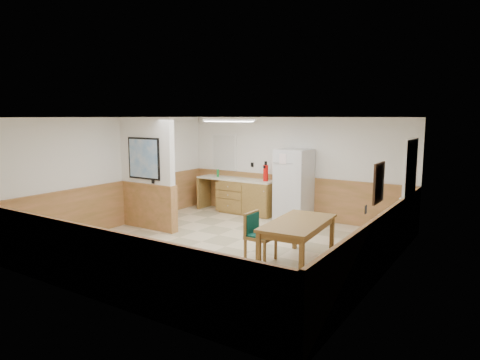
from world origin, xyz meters
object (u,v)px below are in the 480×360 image
Objects in this scene: dining_chair at (256,232)px; refrigerator at (294,185)px; dining_table at (298,227)px; dining_bench at (359,257)px; soap_bottle at (218,173)px; fire_extinguisher at (266,172)px.

refrigerator is at bearing 104.53° from dining_chair.
dining_bench is at bearing -6.88° from dining_table.
refrigerator is 8.65× the size of soap_bottle.
refrigerator reaches higher than dining_bench.
dining_bench is at bearing -30.75° from soap_bottle.
fire_extinguisher is at bearing 117.88° from dining_chair.
dining_table is 2.06× the size of dining_chair.
soap_bottle is at bearing 146.52° from dining_bench.
soap_bottle is at bearing 136.16° from dining_chair.
dining_chair is (-0.72, -0.18, -0.16)m from dining_table.
dining_table is 1.13m from dining_bench.
soap_bottle is (-3.70, 2.80, 0.34)m from dining_table.
refrigerator reaches higher than dining_table.
refrigerator reaches higher than dining_chair.
dining_table is 1.17× the size of dining_bench.
soap_bottle reaches higher than dining_bench.
soap_bottle is at bearing 138.69° from dining_table.
dining_table is 0.76m from dining_chair.
fire_extinguisher is (-3.32, 2.87, 0.78)m from dining_bench.
dining_table is at bearing -59.08° from refrigerator.
dining_bench is 1.82m from dining_chair.
dining_chair is at bearing -72.89° from refrigerator.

